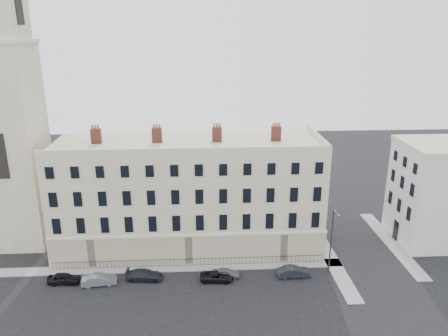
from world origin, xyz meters
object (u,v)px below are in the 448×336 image
(car_f, at_px, (294,272))
(car_c, at_px, (144,275))
(car_a, at_px, (64,278))
(car_e, at_px, (226,273))
(car_b, at_px, (99,280))
(car_d, at_px, (217,276))
(streetlamp, at_px, (332,239))

(car_f, bearing_deg, car_c, 86.18)
(car_a, distance_m, car_f, 28.24)
(car_e, bearing_deg, car_c, 97.66)
(car_a, xyz_separation_m, car_f, (28.24, -0.14, 0.02))
(car_b, distance_m, car_e, 15.51)
(car_c, distance_m, car_d, 8.93)
(car_b, distance_m, streetlamp, 28.84)
(car_c, xyz_separation_m, car_e, (10.14, 0.02, -0.06))
(car_d, bearing_deg, car_b, 95.09)
(car_e, distance_m, streetlamp, 13.71)
(car_d, relative_size, streetlamp, 0.47)
(car_a, height_order, streetlamp, streetlamp)
(car_e, distance_m, car_f, 8.41)
(car_c, bearing_deg, car_a, 95.55)
(car_b, relative_size, car_c, 0.92)
(car_e, bearing_deg, car_f, -85.27)
(car_d, height_order, car_f, car_f)
(car_a, distance_m, streetlamp, 33.13)
(car_f, relative_size, streetlamp, 0.47)
(car_a, bearing_deg, car_d, -90.23)
(car_c, relative_size, car_f, 1.09)
(car_b, relative_size, car_e, 1.19)
(car_c, height_order, car_e, car_c)
(car_a, relative_size, streetlamp, 0.44)
(car_a, height_order, car_c, car_a)
(car_b, height_order, streetlamp, streetlamp)
(car_c, relative_size, streetlamp, 0.51)
(car_a, relative_size, car_b, 0.94)
(car_c, height_order, car_f, car_f)
(car_f, distance_m, streetlamp, 6.25)
(car_e, relative_size, car_f, 0.84)
(car_d, distance_m, streetlamp, 14.92)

